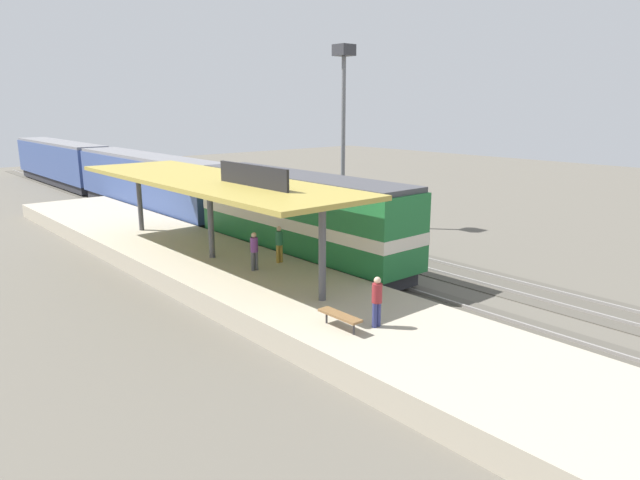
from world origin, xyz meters
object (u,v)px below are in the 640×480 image
object	(u,v)px
light_mast	(344,98)
person_waiting	(279,242)
passenger_carriage_rear	(61,162)
passenger_carriage_front	(148,183)
platform_bench	(340,316)
person_walking	(254,249)
person_boarding	(377,299)
locomotive	(299,217)

from	to	relation	value
light_mast	person_waiting	distance (m)	14.20
passenger_carriage_rear	passenger_carriage_front	bearing A→B (deg)	-90.00
platform_bench	person_walking	world-z (taller)	person_walking
passenger_carriage_front	person_boarding	xyz separation A→B (m)	(-4.97, -28.18, -0.46)
locomotive	person_walking	size ratio (longest dim) A/B	8.44
platform_bench	light_mast	world-z (taller)	light_mast
light_mast	locomotive	bearing A→B (deg)	-146.85
locomotive	person_boarding	xyz separation A→B (m)	(-4.97, -10.18, -0.56)
passenger_carriage_front	person_waiting	distance (m)	20.06
platform_bench	locomotive	bearing A→B (deg)	57.78
locomotive	passenger_carriage_rear	size ratio (longest dim) A/B	0.72
passenger_carriage_rear	light_mast	xyz separation A→B (m)	(7.80, -33.71, 6.08)
passenger_carriage_rear	person_boarding	size ratio (longest dim) A/B	11.70
platform_bench	passenger_carriage_front	world-z (taller)	passenger_carriage_front
platform_bench	person_walking	size ratio (longest dim) A/B	0.99
platform_bench	passenger_carriage_rear	distance (m)	48.70
platform_bench	person_walking	xyz separation A→B (m)	(1.71, 7.36, 0.51)
platform_bench	person_waiting	bearing A→B (deg)	66.70
light_mast	person_boarding	distance (m)	20.96
platform_bench	passenger_carriage_front	size ratio (longest dim) A/B	0.08
platform_bench	locomotive	distance (m)	11.30
platform_bench	light_mast	distance (m)	21.30
person_waiting	person_boarding	size ratio (longest dim) A/B	1.00
locomotive	light_mast	world-z (taller)	light_mast
locomotive	passenger_carriage_front	bearing A→B (deg)	90.00
passenger_carriage_rear	person_boarding	world-z (taller)	passenger_carriage_rear
person_boarding	locomotive	bearing A→B (deg)	63.96
passenger_carriage_rear	person_walking	distance (m)	41.19
platform_bench	person_walking	distance (m)	7.57
light_mast	person_boarding	size ratio (longest dim) A/B	6.84
platform_bench	locomotive	world-z (taller)	locomotive
passenger_carriage_rear	light_mast	world-z (taller)	light_mast
person_waiting	light_mast	bearing A→B (deg)	33.53
passenger_carriage_rear	person_waiting	xyz separation A→B (m)	(-2.71, -40.67, -0.46)
person_walking	person_boarding	size ratio (longest dim) A/B	1.00
person_waiting	person_boarding	xyz separation A→B (m)	(-2.27, -8.31, 0.00)
locomotive	person_boarding	bearing A→B (deg)	-116.04
locomotive	person_walking	bearing A→B (deg)	-153.25
passenger_carriage_rear	person_boarding	bearing A→B (deg)	-95.80
locomotive	light_mast	bearing A→B (deg)	33.15
platform_bench	person_waiting	distance (m)	8.35
passenger_carriage_front	person_walking	world-z (taller)	passenger_carriage_front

